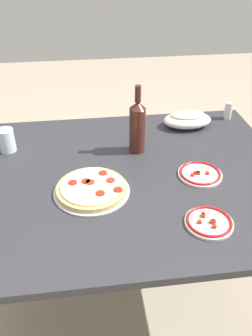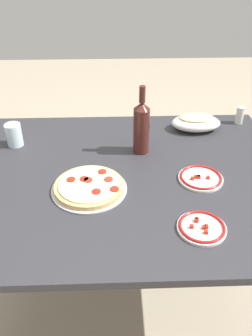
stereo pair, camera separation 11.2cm
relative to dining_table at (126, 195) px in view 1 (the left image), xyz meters
The scene contains 9 objects.
ground_plane 0.64m from the dining_table, ahead, with size 8.00×8.00×0.00m, color tan.
dining_table is the anchor object (origin of this frame).
pepperoni_pizza 0.21m from the dining_table, 145.60° to the right, with size 0.29×0.29×0.03m.
baked_pasta_dish 0.54m from the dining_table, 46.29° to the left, with size 0.24×0.15×0.08m.
wine_bottle 0.30m from the dining_table, 67.68° to the left, with size 0.07×0.07×0.30m.
water_glass 0.58m from the dining_table, 153.13° to the left, with size 0.07×0.07×0.10m, color silver.
side_plate_near 0.32m from the dining_table, ahead, with size 0.18×0.18×0.02m.
side_plate_far 0.42m from the dining_table, 53.83° to the right, with size 0.16×0.16×0.02m.
spice_shaker 0.75m from the dining_table, 36.28° to the left, with size 0.04×0.04×0.09m.
Camera 1 is at (-0.15, -1.16, 1.58)m, focal length 37.73 mm.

